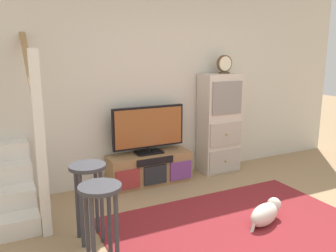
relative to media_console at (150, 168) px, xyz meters
The scene contains 9 objects.
back_wall 1.21m from the media_console, 41.71° to the left, with size 6.40×0.12×2.70m, color beige.
area_rug 1.63m from the media_console, 79.33° to the right, with size 2.60×1.80×0.01m, color maroon.
media_console is the anchor object (origin of this frame).
television 0.55m from the media_console, 90.00° to the left, with size 1.00×0.22×0.64m.
side_cabinet 1.24m from the media_console, ahead, with size 0.58×0.38×1.46m.
desk_clock 1.81m from the media_console, ahead, with size 0.24×0.08×0.26m.
bar_stool_near 2.01m from the media_console, 124.58° to the right, with size 0.34×0.34×0.76m.
bar_stool_far 1.57m from the media_console, 135.16° to the right, with size 0.34×0.34×0.76m.
dog 1.71m from the media_console, 68.23° to the right, with size 0.52×0.34×0.23m.
Camera 1 is at (-2.06, -1.92, 1.78)m, focal length 36.93 mm.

